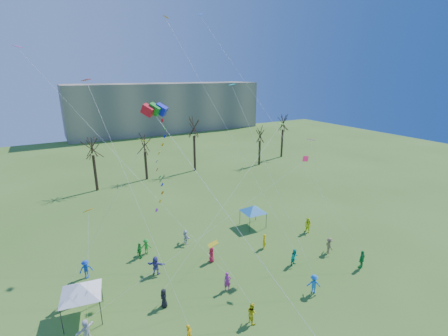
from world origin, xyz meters
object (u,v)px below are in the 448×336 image
distant_building (167,107)px  canopy_tent_blue (253,209)px  canopy_tent_white (80,289)px  big_box_kite (164,167)px

distant_building → canopy_tent_blue: (-13.77, -68.63, -5.22)m
distant_building → canopy_tent_white: bearing=-114.3°
distant_building → canopy_tent_white: size_ratio=15.11×
canopy_tent_white → canopy_tent_blue: (19.83, 5.95, -0.28)m
canopy_tent_white → canopy_tent_blue: canopy_tent_white is taller
big_box_kite → canopy_tent_white: big_box_kite is taller
big_box_kite → canopy_tent_blue: size_ratio=5.45×
canopy_tent_white → canopy_tent_blue: bearing=16.7°
distant_building → canopy_tent_white: distant_building is taller
big_box_kite → canopy_tent_white: (-7.31, -0.90, -8.22)m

